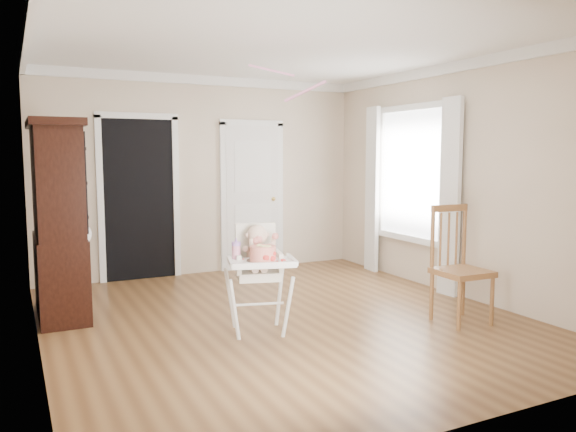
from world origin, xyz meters
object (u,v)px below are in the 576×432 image
high_chair (258,265)px  cake (263,254)px  dining_chair (460,268)px  china_cabinet (59,220)px  sippy_cup (236,250)px

high_chair → cake: high_chair is taller
dining_chair → china_cabinet: bearing=152.8°
high_chair → dining_chair: (1.91, -0.57, -0.10)m
china_cabinet → cake: bearing=-46.3°
high_chair → china_cabinet: 2.14m
high_chair → sippy_cup: size_ratio=5.24×
cake → sippy_cup: bearing=129.8°
sippy_cup → dining_chair: size_ratio=0.17×
cake → china_cabinet: bearing=133.7°
high_chair → cake: 0.27m
dining_chair → high_chair: bearing=165.4°
cake → dining_chair: dining_chair is taller
sippy_cup → dining_chair: dining_chair is taller
china_cabinet → dining_chair: 4.03m
high_chair → dining_chair: bearing=-1.1°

